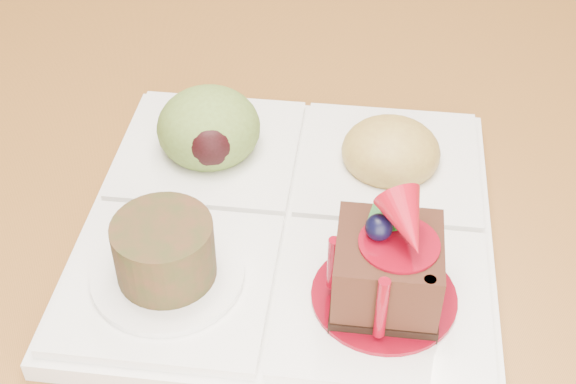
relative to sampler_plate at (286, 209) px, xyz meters
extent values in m
plane|color=brown|center=(0.10, 0.64, -0.77)|extent=(6.00, 6.00, 0.00)
cylinder|color=#321F10|center=(-0.32, 0.50, -0.56)|extent=(0.04, 0.04, 0.42)
cube|color=white|center=(0.00, 0.00, -0.01)|extent=(0.29, 0.29, 0.01)
cube|color=white|center=(0.04, -0.07, 0.00)|extent=(0.13, 0.13, 0.01)
cube|color=white|center=(-0.07, -0.04, 0.00)|extent=(0.13, 0.13, 0.01)
cube|color=white|center=(-0.04, 0.07, 0.00)|extent=(0.13, 0.13, 0.01)
cube|color=white|center=(0.07, 0.04, 0.00)|extent=(0.13, 0.13, 0.01)
cylinder|color=maroon|center=(0.04, -0.07, 0.00)|extent=(0.08, 0.08, 0.00)
cube|color=black|center=(0.04, -0.07, 0.00)|extent=(0.07, 0.07, 0.01)
cube|color=#37150F|center=(0.04, -0.07, 0.02)|extent=(0.06, 0.06, 0.03)
cylinder|color=maroon|center=(0.04, -0.07, 0.04)|extent=(0.04, 0.04, 0.00)
sphere|color=black|center=(0.04, -0.07, 0.05)|extent=(0.01, 0.01, 0.01)
cone|color=#9D0A19|center=(0.05, -0.08, 0.06)|extent=(0.03, 0.04, 0.03)
cube|color=#104010|center=(0.04, -0.06, 0.05)|extent=(0.01, 0.01, 0.01)
cube|color=#104010|center=(0.04, -0.06, 0.05)|extent=(0.01, 0.02, 0.01)
cylinder|color=maroon|center=(0.03, -0.10, 0.02)|extent=(0.01, 0.01, 0.04)
cylinder|color=maroon|center=(0.05, -0.10, 0.02)|extent=(0.01, 0.01, 0.03)
cylinder|color=maroon|center=(0.01, -0.07, 0.02)|extent=(0.01, 0.01, 0.03)
cylinder|color=white|center=(-0.07, -0.04, 0.00)|extent=(0.08, 0.08, 0.00)
cylinder|color=#4E2316|center=(-0.07, -0.04, 0.02)|extent=(0.05, 0.05, 0.03)
cylinder|color=#442A0E|center=(-0.07, -0.04, 0.03)|extent=(0.04, 0.04, 0.00)
ellipsoid|color=olive|center=(-0.04, 0.07, 0.01)|extent=(0.06, 0.06, 0.05)
ellipsoid|color=black|center=(-0.04, 0.04, 0.02)|extent=(0.03, 0.02, 0.03)
ellipsoid|color=#AD953E|center=(0.07, 0.04, 0.01)|extent=(0.06, 0.06, 0.04)
cube|color=orange|center=(0.08, 0.04, 0.01)|extent=(0.02, 0.02, 0.01)
cube|color=#537319|center=(0.07, 0.05, 0.01)|extent=(0.02, 0.02, 0.02)
cube|color=orange|center=(0.06, 0.03, 0.01)|extent=(0.02, 0.02, 0.01)
cube|color=#537319|center=(0.07, 0.02, 0.01)|extent=(0.02, 0.02, 0.01)
camera|label=1|loc=(-0.04, -0.34, 0.32)|focal=50.00mm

